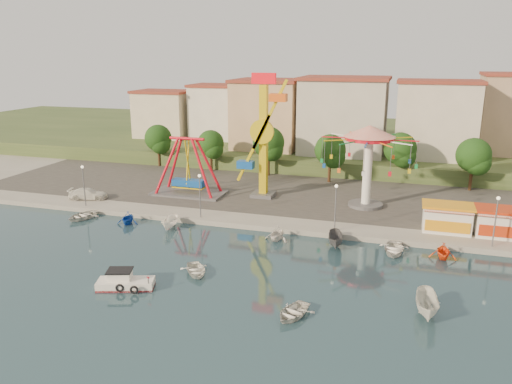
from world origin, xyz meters
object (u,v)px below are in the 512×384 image
at_px(kamikaze_tower, 265,139).
at_px(cabin_motorboat, 124,283).
at_px(van, 88,194).
at_px(skiff, 427,305).
at_px(pirate_ship_ride, 188,168).
at_px(rowboat_a, 196,270).
at_px(wave_swinger, 369,148).

height_order(kamikaze_tower, cabin_motorboat, kamikaze_tower).
bearing_deg(van, kamikaze_tower, -88.19).
bearing_deg(van, skiff, -130.53).
relative_size(pirate_ship_ride, rowboat_a, 2.81).
height_order(skiff, van, van).
bearing_deg(kamikaze_tower, rowboat_a, -88.87).
xyz_separation_m(kamikaze_tower, wave_swinger, (13.55, -0.31, -0.36)).
bearing_deg(van, cabin_motorboat, -156.56).
bearing_deg(wave_swinger, skiff, -74.79).
relative_size(cabin_motorboat, rowboat_a, 1.44).
height_order(kamikaze_tower, rowboat_a, kamikaze_tower).
relative_size(pirate_ship_ride, skiff, 2.25).
xyz_separation_m(kamikaze_tower, rowboat_a, (0.48, -24.31, -8.19)).
height_order(pirate_ship_ride, cabin_motorboat, pirate_ship_ride).
bearing_deg(cabin_motorboat, van, 112.85).
relative_size(wave_swinger, cabin_motorboat, 2.26).
xyz_separation_m(pirate_ship_ride, wave_swinger, (24.01, 1.44, 3.80)).
height_order(pirate_ship_ride, kamikaze_tower, kamikaze_tower).
height_order(cabin_motorboat, van, van).
bearing_deg(wave_swinger, rowboat_a, -118.58).
height_order(rowboat_a, skiff, skiff).
bearing_deg(skiff, wave_swinger, 102.14).
relative_size(pirate_ship_ride, van, 1.99).
relative_size(cabin_motorboat, skiff, 1.15).
height_order(wave_swinger, skiff, wave_swinger).
bearing_deg(van, wave_swinger, -95.72).
bearing_deg(skiff, van, 154.07).
xyz_separation_m(wave_swinger, cabin_motorboat, (-17.83, -28.34, -7.74)).
bearing_deg(rowboat_a, van, 109.96).
bearing_deg(pirate_ship_ride, van, -152.65).
distance_m(cabin_motorboat, van, 27.54).
height_order(pirate_ship_ride, van, pirate_ship_ride).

